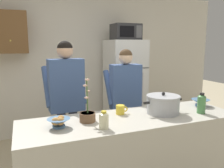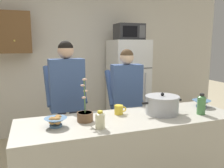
# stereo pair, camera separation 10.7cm
# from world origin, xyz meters

# --- Properties ---
(back_wall_unit) EXTENTS (6.00, 0.48, 2.60)m
(back_wall_unit) POSITION_xyz_m (-0.24, 2.27, 1.38)
(back_wall_unit) COLOR silver
(back_wall_unit) RESTS_ON ground
(kitchen_island) EXTENTS (2.19, 0.68, 0.92)m
(kitchen_island) POSITION_xyz_m (0.00, 0.00, 0.46)
(kitchen_island) COLOR #BCB7A8
(kitchen_island) RESTS_ON ground
(refrigerator) EXTENTS (0.64, 0.68, 1.71)m
(refrigerator) POSITION_xyz_m (0.77, 1.85, 0.86)
(refrigerator) COLOR white
(refrigerator) RESTS_ON ground
(microwave) EXTENTS (0.48, 0.37, 0.28)m
(microwave) POSITION_xyz_m (0.77, 1.83, 1.85)
(microwave) COLOR #2D2D30
(microwave) RESTS_ON refrigerator
(person_near_pot) EXTENTS (0.52, 0.43, 1.68)m
(person_near_pot) POSITION_xyz_m (-0.49, 0.85, 1.05)
(person_near_pot) COLOR #33384C
(person_near_pot) RESTS_ON ground
(person_by_sink) EXTENTS (0.51, 0.43, 1.58)m
(person_by_sink) POSITION_xyz_m (0.30, 0.82, 0.98)
(person_by_sink) COLOR #33384C
(person_by_sink) RESTS_ON ground
(cooking_pot) EXTENTS (0.46, 0.35, 0.23)m
(cooking_pot) POSITION_xyz_m (0.37, 0.02, 1.02)
(cooking_pot) COLOR #ADAFB5
(cooking_pot) RESTS_ON kitchen_island
(coffee_mug) EXTENTS (0.13, 0.09, 0.10)m
(coffee_mug) POSITION_xyz_m (-0.06, 0.15, 0.97)
(coffee_mug) COLOR yellow
(coffee_mug) RESTS_ON kitchen_island
(bread_bowl) EXTENTS (0.20, 0.20, 0.10)m
(bread_bowl) POSITION_xyz_m (-0.72, -0.01, 0.97)
(bread_bowl) COLOR #4C7299
(bread_bowl) RESTS_ON kitchen_island
(empty_bowl) EXTENTS (0.21, 0.21, 0.08)m
(empty_bowl) POSITION_xyz_m (0.94, 0.10, 0.97)
(empty_bowl) COLOR #4C7299
(empty_bowl) RESTS_ON kitchen_island
(bottle_near_edge) EXTENTS (0.08, 0.08, 0.16)m
(bottle_near_edge) POSITION_xyz_m (-0.36, -0.18, 1.00)
(bottle_near_edge) COLOR beige
(bottle_near_edge) RESTS_ON kitchen_island
(bottle_mid_counter) EXTENTS (0.08, 0.08, 0.22)m
(bottle_mid_counter) POSITION_xyz_m (0.74, -0.13, 1.03)
(bottle_mid_counter) COLOR #4C8C4C
(bottle_mid_counter) RESTS_ON kitchen_island
(potted_orchid) EXTENTS (0.15, 0.15, 0.42)m
(potted_orchid) POSITION_xyz_m (-0.45, 0.05, 0.98)
(potted_orchid) COLOR brown
(potted_orchid) RESTS_ON kitchen_island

